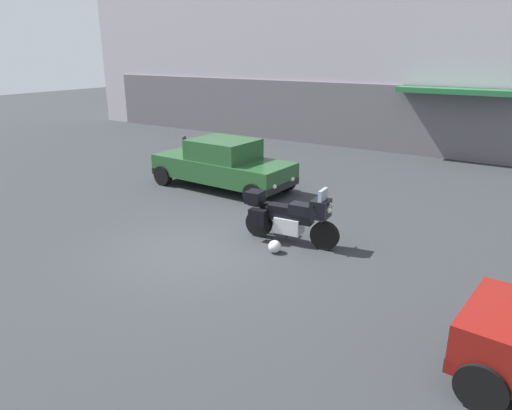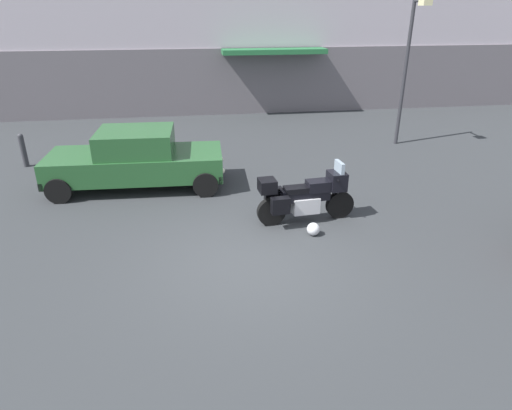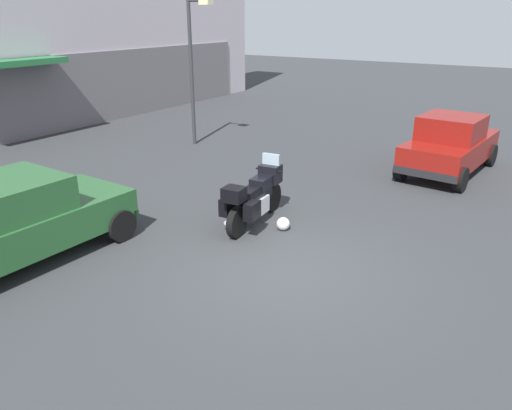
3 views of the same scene
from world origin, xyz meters
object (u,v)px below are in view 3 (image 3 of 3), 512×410
Objects in this scene: motorcycle at (255,197)px; car_sedan_far at (6,224)px; car_hatchback_near at (450,145)px; streetlamp_curbside at (194,58)px; helmet at (283,224)px.

motorcycle is 0.49× the size of car_sedan_far.
car_hatchback_near is 0.85× the size of streetlamp_curbside.
car_hatchback_near is (5.97, -2.63, 0.19)m from motorcycle.
car_hatchback_near reaches higher than motorcycle.
streetlamp_curbside is at bearing 52.06° from helmet.
helmet is at bearing 167.05° from car_hatchback_near.
streetlamp_curbside is (-1.22, 8.00, 2.05)m from car_hatchback_near.
car_hatchback_near reaches higher than helmet.
motorcycle is 0.57× the size of car_hatchback_near.
car_sedan_far is 0.99× the size of streetlamp_curbside.
helmet is 0.06× the size of streetlamp_curbside.
motorcycle is 8.09× the size of helmet.
car_hatchback_near is 11.19m from car_sedan_far.
streetlamp_curbside reaches higher than helmet.
motorcycle is at bearing 92.99° from helmet.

